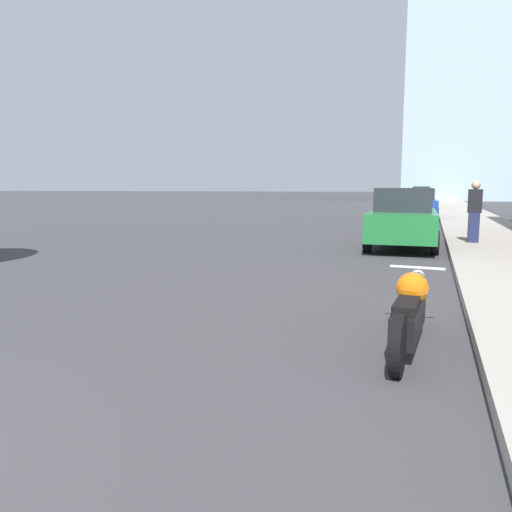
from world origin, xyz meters
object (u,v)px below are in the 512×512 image
at_px(motorcycle, 409,312).
at_px(parked_car_white, 421,196).
at_px(parked_car_blue, 417,204).
at_px(pedestrian, 475,211).
at_px(parked_car_green, 403,218).
at_px(parked_car_yellow, 421,199).

distance_m(motorcycle, parked_car_white, 45.81).
distance_m(parked_car_blue, pedestrian, 12.37).
xyz_separation_m(parked_car_green, parked_car_yellow, (0.01, 25.52, -0.04)).
bearing_deg(parked_car_white, parked_car_green, -86.71).
relative_size(parked_car_blue, pedestrian, 2.70).
bearing_deg(parked_car_yellow, pedestrian, -85.25).
height_order(parked_car_green, parked_car_yellow, parked_car_green).
bearing_deg(parked_car_yellow, parked_car_green, -89.54).
relative_size(parked_car_yellow, parked_car_white, 1.11).
relative_size(motorcycle, parked_car_blue, 0.49).
relative_size(motorcycle, parked_car_white, 0.59).
relative_size(parked_car_green, parked_car_white, 1.17).
bearing_deg(parked_car_blue, parked_car_green, -92.41).
bearing_deg(motorcycle, pedestrian, 85.95).
distance_m(motorcycle, parked_car_yellow, 34.68).
height_order(parked_car_green, parked_car_blue, parked_car_green).
bearing_deg(motorcycle, parked_car_blue, 94.98).
distance_m(parked_car_blue, parked_car_white, 23.81).
xyz_separation_m(parked_car_yellow, parked_car_white, (-0.16, 11.13, 0.09)).
xyz_separation_m(motorcycle, parked_car_green, (-0.54, 9.15, 0.45)).
bearing_deg(parked_car_white, parked_car_blue, -86.45).
distance_m(motorcycle, parked_car_green, 9.18).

